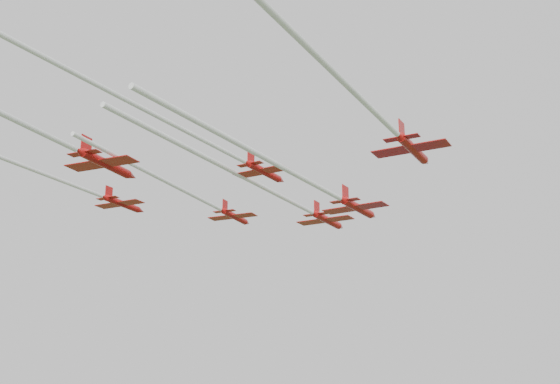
% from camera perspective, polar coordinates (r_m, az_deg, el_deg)
% --- Properties ---
extents(jet_lead, '(19.56, 60.18, 2.91)m').
position_cam_1_polar(jet_lead, '(107.37, 0.46, -0.54)').
color(jet_lead, red).
extents(jet_row2_left, '(11.01, 44.61, 2.38)m').
position_cam_1_polar(jet_row2_left, '(104.97, -6.22, -0.71)').
color(jet_row2_left, red).
extents(jet_row2_right, '(19.35, 52.47, 2.86)m').
position_cam_1_polar(jet_row2_right, '(92.77, 3.13, 0.45)').
color(jet_row2_right, red).
extents(jet_row3_left, '(13.64, 47.66, 2.34)m').
position_cam_1_polar(jet_row3_left, '(100.93, -16.77, 0.67)').
color(jet_row3_left, red).
extents(jet_row3_mid, '(17.68, 50.62, 2.39)m').
position_cam_1_polar(jet_row3_mid, '(85.29, -5.89, 4.04)').
color(jet_row3_mid, red).
extents(jet_row3_right, '(16.98, 52.48, 2.85)m').
position_cam_1_polar(jet_row3_right, '(77.95, 7.98, 6.18)').
color(jet_row3_right, red).
extents(jet_row4_left, '(11.59, 44.51, 2.81)m').
position_cam_1_polar(jet_row4_left, '(82.97, -17.62, 4.02)').
color(jet_row4_left, red).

